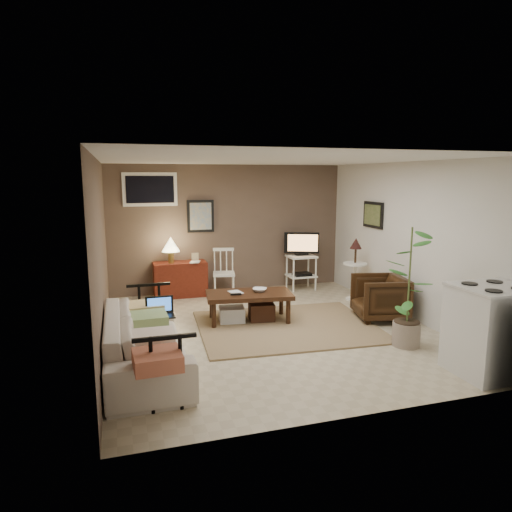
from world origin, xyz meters
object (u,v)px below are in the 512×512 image
object	(u,v)px
potted_plant	(409,283)
side_table	(355,262)
spindle_chair	(224,274)
tv_stand	(301,259)
armchair	(380,296)
coffee_table	(248,305)
sofa	(144,332)
red_console	(179,276)
stove	(490,330)

from	to	relation	value
potted_plant	side_table	bearing A→B (deg)	78.23
spindle_chair	tv_stand	xyz separation A→B (m)	(1.55, 0.02, 0.19)
side_table	armchair	size ratio (longest dim) A/B	1.48
coffee_table	side_table	xyz separation A→B (m)	(2.15, 0.67, 0.42)
side_table	tv_stand	bearing A→B (deg)	120.88
armchair	spindle_chair	bearing A→B (deg)	-124.55
sofa	potted_plant	bearing A→B (deg)	-94.68
armchair	coffee_table	bearing A→B (deg)	-90.52
sofa	red_console	world-z (taller)	red_console
sofa	tv_stand	world-z (taller)	tv_stand
sofa	armchair	distance (m)	3.66
side_table	potted_plant	size ratio (longest dim) A/B	0.71
red_console	coffee_table	bearing A→B (deg)	-66.63
sofa	stove	world-z (taller)	stove
side_table	armchair	bearing A→B (deg)	-99.39
coffee_table	stove	xyz separation A→B (m)	(2.05, -2.54, 0.23)
spindle_chair	side_table	size ratio (longest dim) A/B	0.78
side_table	stove	xyz separation A→B (m)	(-0.10, -3.20, -0.19)
red_console	armchair	distance (m)	3.59
spindle_chair	stove	size ratio (longest dim) A/B	0.86
coffee_table	potted_plant	bearing A→B (deg)	-42.20
spindle_chair	armchair	distance (m)	2.88
coffee_table	spindle_chair	distance (m)	1.66
red_console	armchair	world-z (taller)	red_console
side_table	potted_plant	world-z (taller)	potted_plant
spindle_chair	potted_plant	xyz separation A→B (m)	(1.69, -3.19, 0.43)
coffee_table	potted_plant	distance (m)	2.36
coffee_table	tv_stand	bearing A→B (deg)	47.22
armchair	stove	distance (m)	2.09
coffee_table	side_table	bearing A→B (deg)	17.22
side_table	stove	distance (m)	3.21
spindle_chair	potted_plant	distance (m)	3.64
coffee_table	tv_stand	xyz separation A→B (m)	(1.55, 1.68, 0.32)
sofa	spindle_chair	size ratio (longest dim) A/B	2.55
tv_stand	potted_plant	distance (m)	3.22
tv_stand	red_console	bearing A→B (deg)	176.11
coffee_table	red_console	size ratio (longest dim) A/B	1.22
stove	red_console	bearing A→B (deg)	123.06
sofa	armchair	xyz separation A→B (m)	(3.56, 0.81, -0.06)
coffee_table	side_table	size ratio (longest dim) A/B	1.21
coffee_table	spindle_chair	xyz separation A→B (m)	(0.00, 1.66, 0.14)
red_console	armchair	bearing A→B (deg)	-39.66
tv_stand	armchair	world-z (taller)	tv_stand
potted_plant	stove	bearing A→B (deg)	-70.34
spindle_chair	stove	world-z (taller)	stove
coffee_table	sofa	xyz separation A→B (m)	(-1.60, -1.27, 0.16)
red_console	tv_stand	xyz separation A→B (m)	(2.34, -0.16, 0.21)
tv_stand	stove	size ratio (longest dim) A/B	1.11
potted_plant	stove	world-z (taller)	potted_plant
spindle_chair	side_table	distance (m)	2.39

